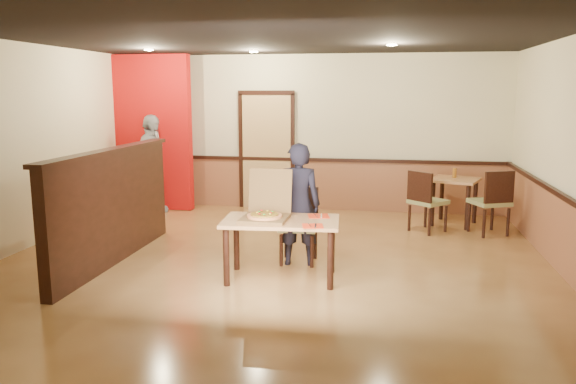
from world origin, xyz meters
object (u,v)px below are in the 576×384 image
object	(u,v)px
side_table	(455,189)
condiment	(455,173)
diner_chair	(299,222)
passerby	(152,165)
diner	(298,204)
pizza_box	(266,213)
side_chair_right	(492,200)
main_table	(281,229)
side_chair_left	(425,199)

from	to	relation	value
side_table	condiment	distance (m)	0.27
diner_chair	passerby	distance (m)	3.84
diner	pizza_box	world-z (taller)	diner
side_chair_right	pizza_box	distance (m)	3.88
side_table	passerby	size ratio (longest dim) A/B	0.52
main_table	condiment	xyz separation A→B (m)	(2.26, 3.22, 0.24)
side_chair_right	diner	world-z (taller)	diner
side_chair_left	pizza_box	xyz separation A→B (m)	(-1.95, -2.55, 0.25)
side_table	pizza_box	distance (m)	4.00
diner_chair	passerby	bearing A→B (deg)	140.84
passerby	condiment	size ratio (longest dim) A/B	11.00
diner_chair	passerby	size ratio (longest dim) A/B	0.54
pizza_box	condiment	world-z (taller)	pizza_box
side_chair_right	side_table	size ratio (longest dim) A/B	1.10
main_table	pizza_box	distance (m)	0.25
main_table	diner	size ratio (longest dim) A/B	0.89
side_chair_right	side_table	xyz separation A→B (m)	(-0.48, 0.62, 0.04)
diner_chair	side_chair_left	size ratio (longest dim) A/B	0.99
side_chair_right	condiment	world-z (taller)	side_chair_right
main_table	side_chair_left	world-z (taller)	side_chair_left
condiment	passerby	bearing A→B (deg)	-178.69
pizza_box	condiment	size ratio (longest dim) A/B	3.85
condiment	side_table	bearing A→B (deg)	-85.41
passerby	condiment	xyz separation A→B (m)	(5.16, 0.12, -0.04)
side_chair_right	condiment	distance (m)	0.89
diner	pizza_box	xyz separation A→B (m)	(-0.28, -0.60, 0.01)
side_chair_right	side_chair_left	bearing A→B (deg)	-24.80
main_table	side_table	size ratio (longest dim) A/B	1.51
main_table	pizza_box	bearing A→B (deg)	178.11
side_chair_right	side_table	distance (m)	0.78
side_chair_right	diner_chair	bearing A→B (deg)	10.16
side_table	condiment	world-z (taller)	condiment
side_table	pizza_box	bearing A→B (deg)	-127.76
side_chair_left	passerby	distance (m)	4.72
main_table	diner	world-z (taller)	diner
diner_chair	pizza_box	bearing A→B (deg)	-111.15
side_chair_left	side_chair_right	bearing A→B (deg)	-138.38
side_table	passerby	distance (m)	5.18
pizza_box	side_chair_right	bearing A→B (deg)	41.78
diner_chair	side_chair_right	world-z (taller)	side_chair_right
main_table	diner_chair	bearing A→B (deg)	78.12
diner_chair	condiment	size ratio (longest dim) A/B	5.90
main_table	diner	distance (m)	0.62
side_table	diner	distance (m)	3.35
condiment	side_chair_right	bearing A→B (deg)	-54.87
main_table	side_chair_right	size ratio (longest dim) A/B	1.37
side_table	passerby	world-z (taller)	passerby
side_chair_left	main_table	bearing A→B (deg)	97.70
diner_chair	side_chair_left	xyz separation A→B (m)	(1.67, 1.81, 0.01)
side_table	main_table	bearing A→B (deg)	-125.78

